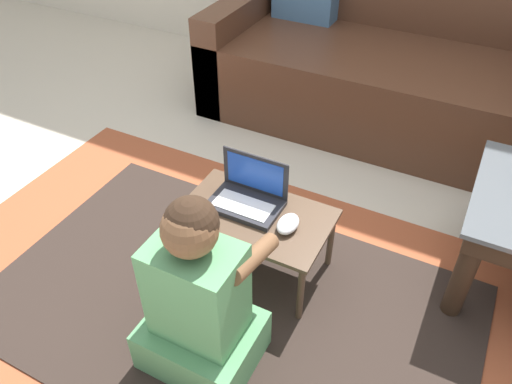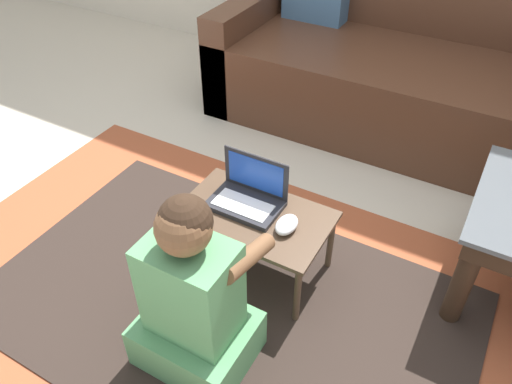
# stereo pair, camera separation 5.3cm
# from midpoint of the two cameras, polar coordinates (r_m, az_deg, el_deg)

# --- Properties ---
(ground_plane) EXTENTS (16.00, 16.00, 0.00)m
(ground_plane) POSITION_cam_midpoint_polar(r_m,az_deg,el_deg) (2.05, -1.34, -7.26)
(ground_plane) COLOR beige
(area_rug) EXTENTS (2.43, 1.51, 0.01)m
(area_rug) POSITION_cam_midpoint_polar(r_m,az_deg,el_deg) (1.89, -4.00, -12.80)
(area_rug) COLOR #9E4C2D
(area_rug) RESTS_ON ground_plane
(couch) EXTENTS (1.84, 0.90, 0.95)m
(couch) POSITION_cam_midpoint_polar(r_m,az_deg,el_deg) (2.89, 13.87, 14.26)
(couch) COLOR #4C2D1E
(couch) RESTS_ON ground_plane
(laptop_desk) EXTENTS (0.55, 0.34, 0.28)m
(laptop_desk) POSITION_cam_midpoint_polar(r_m,az_deg,el_deg) (1.83, -0.93, -3.33)
(laptop_desk) COLOR #4C3828
(laptop_desk) RESTS_ON ground_plane
(laptop) EXTENTS (0.26, 0.17, 0.18)m
(laptop) POSITION_cam_midpoint_polar(r_m,az_deg,el_deg) (1.83, -1.80, -0.61)
(laptop) COLOR #232328
(laptop) RESTS_ON laptop_desk
(computer_mouse) EXTENTS (0.07, 0.11, 0.04)m
(computer_mouse) POSITION_cam_midpoint_polar(r_m,az_deg,el_deg) (1.74, 2.80, -3.66)
(computer_mouse) COLOR silver
(computer_mouse) RESTS_ON laptop_desk
(person_seated) EXTENTS (0.36, 0.40, 0.68)m
(person_seated) POSITION_cam_midpoint_polar(r_m,az_deg,el_deg) (1.55, -7.52, -12.33)
(person_seated) COLOR #518E5B
(person_seated) RESTS_ON ground_plane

